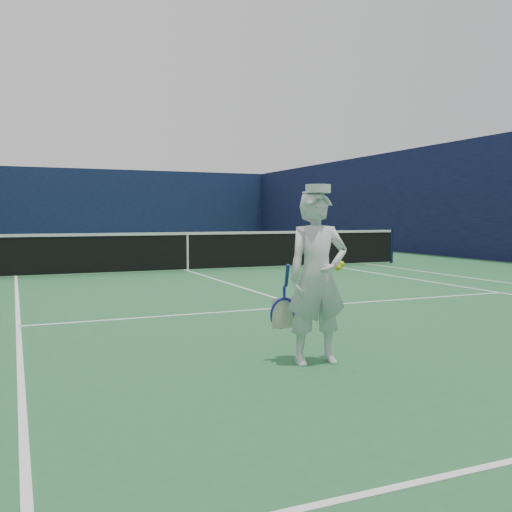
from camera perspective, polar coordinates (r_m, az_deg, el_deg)
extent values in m
plane|color=#256134|center=(14.90, -6.84, -1.48)|extent=(80.00, 80.00, 0.00)
cube|color=white|center=(26.49, -14.06, 0.83)|extent=(11.03, 0.06, 0.01)
cube|color=white|center=(17.25, 10.93, -0.77)|extent=(0.06, 23.83, 0.01)
cube|color=white|center=(14.31, -22.88, -1.98)|extent=(0.06, 23.77, 0.01)
cube|color=white|center=(16.52, 6.99, -0.93)|extent=(0.06, 23.77, 0.01)
cube|color=white|center=(21.10, -11.71, 0.08)|extent=(8.23, 0.06, 0.01)
cube|color=white|center=(8.98, 4.70, -5.06)|extent=(8.23, 0.06, 0.01)
cube|color=white|center=(14.90, -6.84, -1.47)|extent=(0.06, 12.80, 0.01)
cube|color=white|center=(26.34, -14.00, 0.81)|extent=(0.06, 0.30, 0.01)
cube|color=#10183A|center=(32.51, -15.82, 4.88)|extent=(20.12, 0.12, 4.00)
cube|color=black|center=(20.08, 21.80, 5.38)|extent=(0.12, 36.12, 4.00)
cylinder|color=#141E4C|center=(17.74, 13.39, 1.04)|extent=(0.09, 0.09, 1.07)
cube|color=black|center=(14.86, -6.86, 0.44)|extent=(12.79, 0.02, 0.92)
cube|color=white|center=(14.84, -6.88, 2.25)|extent=(12.79, 0.04, 0.07)
cube|color=white|center=(14.86, -6.86, 0.32)|extent=(0.05, 0.03, 0.94)
imported|color=silver|center=(5.48, 6.16, -2.18)|extent=(0.64, 0.46, 1.66)
cylinder|color=white|center=(5.46, 6.22, 6.71)|extent=(0.24, 0.24, 0.08)
cube|color=white|center=(5.58, 5.69, 6.35)|extent=(0.19, 0.12, 0.02)
cylinder|color=navy|center=(5.45, 3.12, -1.95)|extent=(0.04, 0.09, 0.22)
cube|color=#1B1D93|center=(5.53, 2.84, -3.75)|extent=(0.02, 0.02, 0.14)
torus|color=#1B1D93|center=(5.62, 2.69, -5.74)|extent=(0.30, 0.13, 0.29)
cube|color=beige|center=(5.62, 2.69, -5.74)|extent=(0.22, 0.03, 0.30)
sphere|color=#C3DC19|center=(5.67, 8.18, -1.15)|extent=(0.07, 0.07, 0.07)
sphere|color=#C3DC19|center=(5.71, 8.51, -0.82)|extent=(0.07, 0.07, 0.07)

